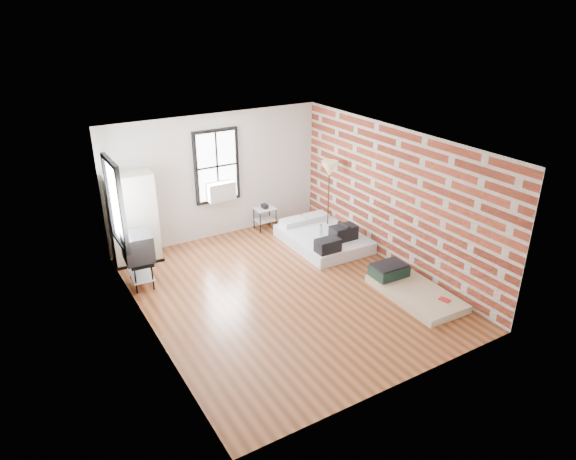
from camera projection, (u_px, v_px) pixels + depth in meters
ground at (286, 291)px, 9.57m from camera, size 6.00×6.00×0.00m
room_shell at (286, 196)px, 9.25m from camera, size 5.02×6.02×2.80m
mattress_main at (323, 237)px, 11.34m from camera, size 1.46×1.97×0.63m
mattress_bare at (409, 287)px, 9.47m from camera, size 1.00×1.82×0.39m
wardrobe at (133, 219)px, 10.33m from camera, size 1.00×0.62×1.89m
side_table at (265, 213)px, 12.02m from camera, size 0.47×0.38×0.63m
floor_lamp at (329, 172)px, 11.32m from camera, size 0.37×0.37×1.74m
tv_stand at (138, 249)px, 9.52m from camera, size 0.56×0.77×1.04m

